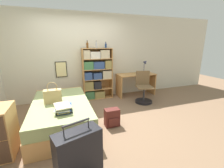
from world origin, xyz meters
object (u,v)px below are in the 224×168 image
Objects in this scene: handbag at (53,96)px; bottle_brown at (96,45)px; backpack at (112,118)px; bottle_green at (87,45)px; suitcase at (79,157)px; desk_chair at (143,92)px; desk at (136,80)px; book_stack_on_bed at (63,108)px; bookcase at (96,73)px; bed at (62,113)px; desk_lamp at (145,64)px; bottle_clear at (106,46)px.

handbag is 2.05× the size of bottle_brown.
bottle_brown is 0.56× the size of backpack.
bottle_green is at bearing 94.64° from backpack.
desk_chair reaches higher than suitcase.
bottle_brown is 1.73m from desk.
desk_chair reaches higher than book_stack_on_bed.
backpack is at bearing -93.36° from bookcase.
book_stack_on_bed is at bearing -113.78° from bottle_green.
bed is 0.63m from book_stack_on_bed.
book_stack_on_bed is 0.44× the size of desk_chair.
book_stack_on_bed is 1.05m from backpack.
bottle_brown is at bearing 49.71° from bed.
desk reaches higher than bed.
desk_chair is (2.34, 0.55, 0.03)m from bed.
handbag is 1.58m from suitcase.
bed is at bearing 94.40° from book_stack_on_bed.
bottle_green reaches higher than book_stack_on_bed.
suitcase is at bearing -132.89° from desk_lamp.
bookcase is at bearing -169.96° from bottle_brown.
bottle_brown is at bearing 178.89° from desk_lamp.
bed is 5.28× the size of backpack.
bottle_green is at bearing 179.33° from desk_lamp.
suitcase is (0.13, -1.01, -0.24)m from book_stack_on_bed.
suitcase reaches higher than bed.
bookcase is 1.87m from backpack.
bookcase is at bearing 60.26° from book_stack_on_bed.
desk_chair is (1.23, -0.78, -0.51)m from bookcase.
desk_lamp is at bearing 43.72° from backpack.
bottle_green is 0.48× the size of desk_lamp.
suitcase is 3.01m from desk_chair.
backpack is (0.96, 0.10, -0.41)m from book_stack_on_bed.
bottle_green reaches higher than desk.
bottle_clear is at bearing 7.14° from bottle_brown.
desk_lamp is at bearing -2.94° from bottle_clear.
bottle_green is 2.16m from desk_chair.
bookcase reaches higher than handbag.
desk is at bearing 26.50° from bed.
bed is at bearing -153.50° from desk.
book_stack_on_bed is at bearing -120.26° from bottle_brown.
bottle_clear is (1.39, 1.90, 1.05)m from book_stack_on_bed.
suitcase is (0.17, -1.54, 0.09)m from bed.
backpack is (0.14, -1.75, -1.47)m from bottle_green.
backpack is at bearing -136.28° from desk_lamp.
desk is at bearing 36.13° from book_stack_on_bed.
handbag is at bearing 160.15° from backpack.
desk_chair is (1.21, -0.78, -1.36)m from bottle_brown.
bottle_green is (0.99, 1.34, 0.98)m from handbag.
bed is at bearing -136.29° from bottle_clear.
handbag is at bearing -132.61° from bookcase.
bed is at bearing -155.18° from desk_lamp.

